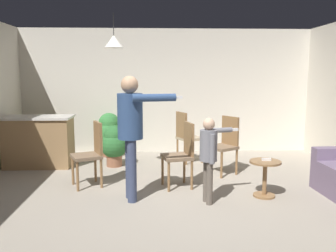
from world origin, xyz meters
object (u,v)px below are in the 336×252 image
(dining_chair_spare, at_px, (91,151))
(potted_plant_by_wall, at_px, (114,144))
(dining_chair_centre_back, at_px, (187,135))
(dining_chair_near_wall, at_px, (225,143))
(person_adult, at_px, (131,124))
(spare_remote_on_table, at_px, (266,159))
(kitchen_counter, at_px, (39,141))
(person_child, at_px, (209,151))
(side_table_by_couch, at_px, (265,174))
(potted_plant_corner, at_px, (109,132))
(dining_chair_by_counter, at_px, (182,152))

(dining_chair_spare, distance_m, potted_plant_by_wall, 1.21)
(potted_plant_by_wall, bearing_deg, dining_chair_centre_back, 9.54)
(dining_chair_near_wall, height_order, potted_plant_by_wall, dining_chair_near_wall)
(person_adult, bearing_deg, potted_plant_by_wall, -178.77)
(spare_remote_on_table, bearing_deg, dining_chair_near_wall, 105.86)
(kitchen_counter, height_order, spare_remote_on_table, kitchen_counter)
(dining_chair_centre_back, bearing_deg, kitchen_counter, -110.13)
(person_child, xyz_separation_m, dining_chair_centre_back, (-0.08, 2.25, -0.17))
(person_adult, distance_m, dining_chair_spare, 1.07)
(kitchen_counter, bearing_deg, person_child, -35.65)
(side_table_by_couch, bearing_deg, dining_chair_centre_back, 114.26)
(dining_chair_spare, distance_m, potted_plant_corner, 2.04)
(dining_chair_centre_back, bearing_deg, dining_chair_near_wall, 11.83)
(dining_chair_by_counter, bearing_deg, side_table_by_couch, -126.81)
(dining_chair_near_wall, xyz_separation_m, potted_plant_corner, (-2.17, 1.45, -0.04))
(person_adult, relative_size, potted_plant_corner, 1.86)
(dining_chair_near_wall, distance_m, potted_plant_by_wall, 2.08)
(person_adult, relative_size, dining_chair_spare, 1.71)
(dining_chair_spare, bearing_deg, person_adult, -157.93)
(dining_chair_near_wall, height_order, dining_chair_centre_back, same)
(kitchen_counter, relative_size, potted_plant_corner, 1.37)
(side_table_by_couch, bearing_deg, potted_plant_corner, 133.18)
(dining_chair_centre_back, height_order, potted_plant_corner, dining_chair_centre_back)
(dining_chair_centre_back, height_order, dining_chair_spare, same)
(side_table_by_couch, relative_size, spare_remote_on_table, 4.00)
(potted_plant_corner, bearing_deg, side_table_by_couch, -46.82)
(person_adult, height_order, dining_chair_centre_back, person_adult)
(potted_plant_corner, bearing_deg, kitchen_counter, -146.66)
(kitchen_counter, distance_m, dining_chair_near_wall, 3.46)
(side_table_by_couch, relative_size, person_adult, 0.30)
(dining_chair_centre_back, distance_m, potted_plant_corner, 1.70)
(dining_chair_by_counter, xyz_separation_m, potted_plant_corner, (-1.35, 2.16, -0.04))
(side_table_by_couch, xyz_separation_m, dining_chair_centre_back, (-0.92, 2.03, 0.22))
(kitchen_counter, bearing_deg, dining_chair_near_wall, -10.84)
(kitchen_counter, distance_m, potted_plant_corner, 1.46)
(dining_chair_centre_back, relative_size, potted_plant_by_wall, 1.30)
(potted_plant_by_wall, bearing_deg, dining_chair_by_counter, -48.07)
(side_table_by_couch, bearing_deg, kitchen_counter, 153.49)
(dining_chair_spare, bearing_deg, side_table_by_couch, -126.83)
(potted_plant_corner, bearing_deg, potted_plant_by_wall, -77.78)
(person_child, distance_m, dining_chair_near_wall, 1.52)
(dining_chair_by_counter, relative_size, dining_chair_near_wall, 1.00)
(person_child, relative_size, dining_chair_by_counter, 1.16)
(dining_chair_by_counter, relative_size, dining_chair_spare, 1.00)
(dining_chair_centre_back, xyz_separation_m, potted_plant_by_wall, (-1.39, -0.23, -0.12))
(potted_plant_by_wall, bearing_deg, kitchen_counter, 177.76)
(kitchen_counter, bearing_deg, dining_chair_by_counter, -27.74)
(kitchen_counter, distance_m, person_adult, 2.71)
(dining_chair_near_wall, xyz_separation_m, potted_plant_by_wall, (-1.99, 0.59, -0.12))
(person_adult, relative_size, potted_plant_by_wall, 2.21)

